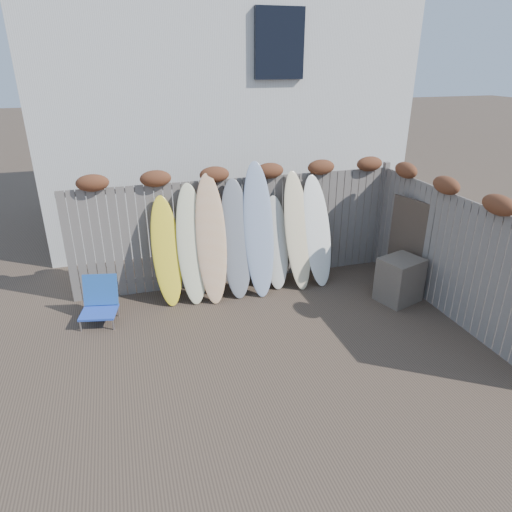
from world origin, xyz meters
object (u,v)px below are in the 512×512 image
object	(u,v)px
lattice_panel	(414,247)
surfboard_0	(167,251)
wooden_crate	(400,280)
beach_chair	(100,301)

from	to	relation	value
lattice_panel	surfboard_0	distance (m)	4.39
surfboard_0	wooden_crate	bearing A→B (deg)	-19.02
wooden_crate	lattice_panel	xyz separation A→B (m)	(0.45, 0.33, 0.44)
beach_chair	lattice_panel	bearing A→B (deg)	-5.12
beach_chair	surfboard_0	distance (m)	1.35
beach_chair	wooden_crate	xyz separation A→B (m)	(5.01, -0.82, 0.06)
wooden_crate	lattice_panel	world-z (taller)	lattice_panel
wooden_crate	lattice_panel	bearing A→B (deg)	36.03
surfboard_0	lattice_panel	bearing A→B (deg)	-13.22
beach_chair	wooden_crate	distance (m)	5.08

